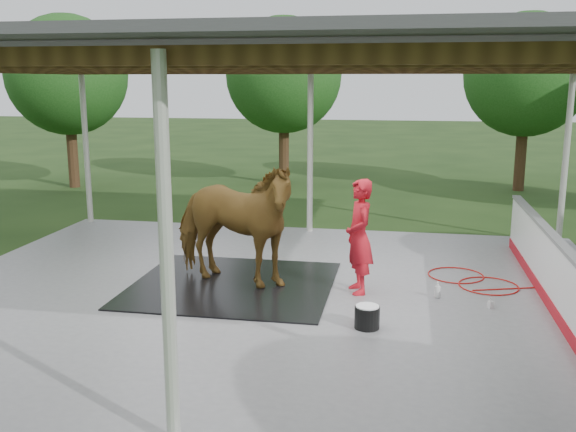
% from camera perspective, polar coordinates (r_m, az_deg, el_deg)
% --- Properties ---
extents(ground, '(100.00, 100.00, 0.00)m').
position_cam_1_polar(ground, '(11.10, -1.63, -7.10)').
color(ground, '#1E3814').
extents(concrete_slab, '(12.00, 10.00, 0.05)m').
position_cam_1_polar(concrete_slab, '(11.09, -1.63, -6.98)').
color(concrete_slab, slate).
rests_on(concrete_slab, ground).
extents(pavilion_structure, '(12.60, 10.60, 4.05)m').
position_cam_1_polar(pavilion_structure, '(10.49, -1.76, 13.83)').
color(pavilion_structure, beige).
rests_on(pavilion_structure, ground).
extents(dasher_board, '(0.16, 8.00, 1.15)m').
position_cam_1_polar(dasher_board, '(10.97, 22.67, -5.03)').
color(dasher_board, '#AF0E1A').
rests_on(dasher_board, concrete_slab).
extents(tree_belt, '(28.00, 28.00, 5.80)m').
position_cam_1_polar(tree_belt, '(11.32, 0.74, 12.80)').
color(tree_belt, '#382314').
rests_on(tree_belt, ground).
extents(rubber_mat, '(3.51, 3.29, 0.03)m').
position_cam_1_polar(rubber_mat, '(11.53, -4.93, -6.07)').
color(rubber_mat, black).
rests_on(rubber_mat, concrete_slab).
extents(horse, '(2.85, 1.90, 2.21)m').
position_cam_1_polar(horse, '(11.23, -5.03, -0.65)').
color(horse, brown).
rests_on(horse, rubber_mat).
extents(handler, '(0.69, 0.83, 1.96)m').
position_cam_1_polar(handler, '(10.93, 6.35, -1.83)').
color(handler, red).
rests_on(handler, concrete_slab).
extents(wash_bucket, '(0.37, 0.37, 0.34)m').
position_cam_1_polar(wash_bucket, '(9.60, 7.04, -8.86)').
color(wash_bucket, black).
rests_on(wash_bucket, concrete_slab).
extents(soap_bottle_a, '(0.12, 0.12, 0.28)m').
position_cam_1_polar(soap_bottle_a, '(11.09, 13.15, -6.40)').
color(soap_bottle_a, silver).
rests_on(soap_bottle_a, concrete_slab).
extents(soap_bottle_b, '(0.11, 0.11, 0.17)m').
position_cam_1_polar(soap_bottle_b, '(10.85, 17.55, -7.37)').
color(soap_bottle_b, '#338CD8').
rests_on(soap_bottle_b, concrete_slab).
extents(hose_coil, '(2.15, 1.59, 0.02)m').
position_cam_1_polar(hose_coil, '(12.18, 16.09, -5.53)').
color(hose_coil, '#B7130D').
rests_on(hose_coil, concrete_slab).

